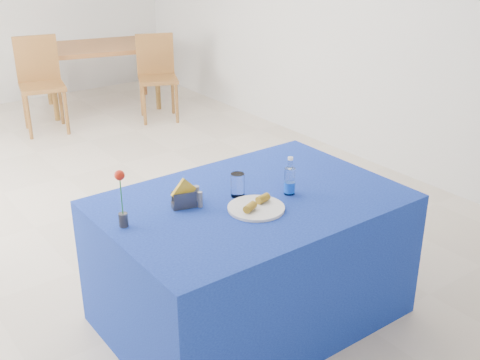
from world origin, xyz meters
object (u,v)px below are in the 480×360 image
oak_table (99,52)px  plate (256,208)px  water_bottle (290,182)px  chair_bg_right (157,71)px  chair_bg_left (40,77)px  blue_table (251,259)px

oak_table → plate: bearing=-104.7°
water_bottle → chair_bg_right: water_bottle is taller
water_bottle → oak_table: size_ratio=0.13×
plate → chair_bg_left: size_ratio=0.30×
plate → water_bottle: 0.28m
oak_table → chair_bg_left: size_ratio=1.59×
plate → water_bottle: water_bottle is taller
blue_table → chair_bg_left: (0.26, 4.04, 0.20)m
chair_bg_right → chair_bg_left: bearing=-172.9°
water_bottle → chair_bg_right: size_ratio=0.23×
plate → water_bottle: size_ratio=1.39×
plate → blue_table: 0.41m
water_bottle → oak_table: water_bottle is taller
blue_table → water_bottle: water_bottle is taller
blue_table → plate: bearing=-117.5°
oak_table → blue_table: bearing=-104.3°
plate → chair_bg_left: 4.18m
plate → oak_table: bearing=75.3°
blue_table → chair_bg_left: bearing=86.3°
blue_table → chair_bg_right: size_ratio=1.69×
plate → chair_bg_left: bearing=85.6°
plate → blue_table: plate is taller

